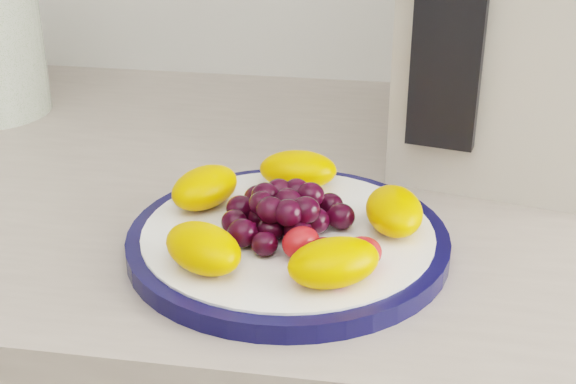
# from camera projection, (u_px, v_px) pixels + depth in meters

# --- Properties ---
(plate_rim) EXTENTS (0.25, 0.25, 0.01)m
(plate_rim) POSITION_uv_depth(u_px,v_px,m) (288.00, 241.00, 0.62)
(plate_rim) COLOR #0C0D36
(plate_rim) RESTS_ON counter
(plate_face) EXTENTS (0.23, 0.23, 0.02)m
(plate_face) POSITION_uv_depth(u_px,v_px,m) (288.00, 240.00, 0.62)
(plate_face) COLOR white
(plate_face) RESTS_ON counter
(fruit_plate) EXTENTS (0.22, 0.21, 0.04)m
(fruit_plate) POSITION_uv_depth(u_px,v_px,m) (289.00, 215.00, 0.61)
(fruit_plate) COLOR #FF8D00
(fruit_plate) RESTS_ON plate_face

